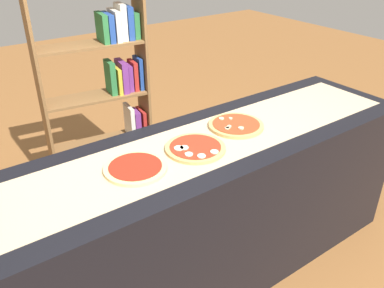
{
  "coord_description": "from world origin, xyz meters",
  "views": [
    {
      "loc": [
        -1.01,
        -1.41,
        1.87
      ],
      "look_at": [
        0.0,
        0.0,
        0.91
      ],
      "focal_mm": 37.86,
      "sensor_mm": 36.0,
      "label": 1
    }
  ],
  "objects_px": {
    "pizza_mushroom_2": "(236,125)",
    "bookshelf": "(110,97)",
    "pizza_mozzarella_1": "(195,148)",
    "pizza_plain_0": "(135,168)"
  },
  "relations": [
    {
      "from": "pizza_plain_0",
      "to": "pizza_mozzarella_1",
      "type": "height_order",
      "value": "pizza_mozzarella_1"
    },
    {
      "from": "pizza_mushroom_2",
      "to": "pizza_plain_0",
      "type": "bearing_deg",
      "value": -174.55
    },
    {
      "from": "pizza_plain_0",
      "to": "bookshelf",
      "type": "bearing_deg",
      "value": 70.13
    },
    {
      "from": "pizza_mushroom_2",
      "to": "bookshelf",
      "type": "bearing_deg",
      "value": 100.83
    },
    {
      "from": "pizza_mushroom_2",
      "to": "bookshelf",
      "type": "distance_m",
      "value": 1.17
    },
    {
      "from": "pizza_plain_0",
      "to": "pizza_mushroom_2",
      "type": "xyz_separation_m",
      "value": [
        0.65,
        0.06,
        0.0
      ]
    },
    {
      "from": "pizza_mozzarella_1",
      "to": "bookshelf",
      "type": "height_order",
      "value": "bookshelf"
    },
    {
      "from": "pizza_mozzarella_1",
      "to": "bookshelf",
      "type": "relative_size",
      "value": 0.19
    },
    {
      "from": "pizza_plain_0",
      "to": "bookshelf",
      "type": "xyz_separation_m",
      "value": [
        0.43,
        1.2,
        -0.16
      ]
    },
    {
      "from": "pizza_mozzarella_1",
      "to": "pizza_plain_0",
      "type": "bearing_deg",
      "value": 178.07
    }
  ]
}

